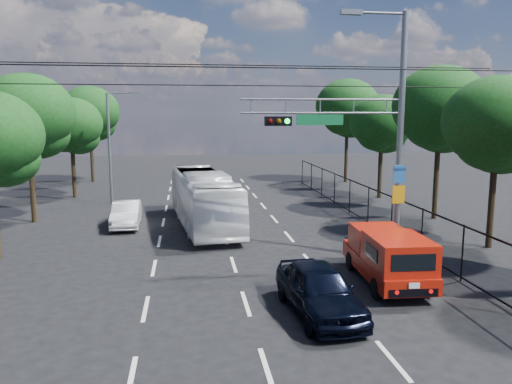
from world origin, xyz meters
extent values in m
plane|color=black|center=(0.00, 0.00, 0.00)|extent=(120.00, 120.00, 0.00)
cube|color=beige|center=(-3.00, 0.00, 0.01)|extent=(0.12, 2.00, 0.01)
cube|color=beige|center=(-3.00, 4.00, 0.01)|extent=(0.12, 2.00, 0.01)
cube|color=beige|center=(-3.00, 8.00, 0.01)|extent=(0.12, 2.00, 0.01)
cube|color=beige|center=(-3.00, 12.00, 0.01)|extent=(0.12, 2.00, 0.01)
cube|color=beige|center=(-3.00, 16.00, 0.01)|extent=(0.12, 2.00, 0.01)
cube|color=beige|center=(-3.00, 20.00, 0.01)|extent=(0.12, 2.00, 0.01)
cube|color=beige|center=(-3.00, 24.00, 0.01)|extent=(0.12, 2.00, 0.01)
cube|color=beige|center=(-3.00, 28.00, 0.01)|extent=(0.12, 2.00, 0.01)
cube|color=beige|center=(-3.00, 32.00, 0.01)|extent=(0.12, 2.00, 0.01)
cube|color=beige|center=(0.00, 0.00, 0.01)|extent=(0.12, 2.00, 0.01)
cube|color=beige|center=(0.00, 4.00, 0.01)|extent=(0.12, 2.00, 0.01)
cube|color=beige|center=(0.00, 8.00, 0.01)|extent=(0.12, 2.00, 0.01)
cube|color=beige|center=(0.00, 12.00, 0.01)|extent=(0.12, 2.00, 0.01)
cube|color=beige|center=(0.00, 16.00, 0.01)|extent=(0.12, 2.00, 0.01)
cube|color=beige|center=(0.00, 20.00, 0.01)|extent=(0.12, 2.00, 0.01)
cube|color=beige|center=(0.00, 24.00, 0.01)|extent=(0.12, 2.00, 0.01)
cube|color=beige|center=(0.00, 28.00, 0.01)|extent=(0.12, 2.00, 0.01)
cube|color=beige|center=(0.00, 32.00, 0.01)|extent=(0.12, 2.00, 0.01)
cube|color=beige|center=(3.00, 0.00, 0.01)|extent=(0.12, 2.00, 0.01)
cube|color=beige|center=(3.00, 4.00, 0.01)|extent=(0.12, 2.00, 0.01)
cube|color=beige|center=(3.00, 8.00, 0.01)|extent=(0.12, 2.00, 0.01)
cube|color=beige|center=(3.00, 12.00, 0.01)|extent=(0.12, 2.00, 0.01)
cube|color=beige|center=(3.00, 16.00, 0.01)|extent=(0.12, 2.00, 0.01)
cube|color=beige|center=(3.00, 20.00, 0.01)|extent=(0.12, 2.00, 0.01)
cube|color=beige|center=(3.00, 24.00, 0.01)|extent=(0.12, 2.00, 0.01)
cube|color=beige|center=(3.00, 28.00, 0.01)|extent=(0.12, 2.00, 0.01)
cube|color=beige|center=(3.00, 32.00, 0.01)|extent=(0.12, 2.00, 0.01)
cylinder|color=slate|center=(6.50, 8.00, 4.75)|extent=(0.24, 0.24, 9.50)
cylinder|color=slate|center=(5.50, 8.00, 9.40)|extent=(2.00, 0.10, 0.10)
cube|color=slate|center=(4.40, 8.00, 9.40)|extent=(0.80, 0.25, 0.18)
cylinder|color=slate|center=(3.40, 8.00, 6.25)|extent=(6.20, 0.08, 0.08)
cylinder|color=slate|center=(3.40, 8.00, 5.75)|extent=(6.20, 0.08, 0.08)
cube|color=black|center=(1.70, 8.00, 5.45)|extent=(1.00, 0.28, 0.35)
sphere|color=#3F0505|center=(1.38, 7.85, 5.45)|extent=(0.20, 0.20, 0.20)
sphere|color=#4C3805|center=(1.70, 7.85, 5.45)|extent=(0.20, 0.20, 0.20)
sphere|color=#0CE533|center=(2.02, 7.85, 5.45)|extent=(0.20, 0.20, 0.20)
cube|color=#0D5E31|center=(3.30, 8.00, 5.50)|extent=(1.80, 0.05, 0.40)
cube|color=#22579E|center=(6.48, 7.86, 3.40)|extent=(0.50, 0.04, 0.70)
cube|color=orange|center=(6.48, 7.86, 2.60)|extent=(0.50, 0.04, 0.70)
cylinder|color=slate|center=(5.90, 8.00, 6.00)|extent=(0.05, 0.05, 0.50)
cylinder|color=slate|center=(4.60, 8.00, 6.00)|extent=(0.05, 0.05, 0.50)
cylinder|color=slate|center=(3.30, 8.00, 6.00)|extent=(0.05, 0.05, 0.50)
cylinder|color=slate|center=(2.00, 8.00, 6.00)|extent=(0.05, 0.05, 0.50)
cylinder|color=slate|center=(0.70, 8.00, 6.00)|extent=(0.05, 0.05, 0.50)
cylinder|color=slate|center=(-6.50, 22.00, 3.50)|extent=(0.18, 0.18, 7.00)
cylinder|color=slate|center=(-5.70, 22.00, 7.00)|extent=(1.60, 0.09, 0.09)
cube|color=slate|center=(-4.80, 22.00, 7.00)|extent=(0.60, 0.22, 0.15)
cylinder|color=black|center=(0.00, 6.00, 7.20)|extent=(22.00, 0.04, 0.04)
cylinder|color=black|center=(0.00, 9.50, 7.60)|extent=(22.00, 0.04, 0.04)
cylinder|color=black|center=(0.00, 11.00, 6.90)|extent=(22.00, 0.04, 0.04)
cube|color=black|center=(7.60, 12.00, 1.95)|extent=(0.04, 34.00, 0.06)
cube|color=black|center=(7.60, 12.00, 0.15)|extent=(0.04, 34.00, 0.06)
cylinder|color=black|center=(7.60, 5.00, 1.00)|extent=(0.06, 0.06, 2.00)
cylinder|color=black|center=(7.60, 8.00, 1.00)|extent=(0.06, 0.06, 2.00)
cylinder|color=black|center=(7.60, 11.00, 1.00)|extent=(0.06, 0.06, 2.00)
cylinder|color=black|center=(7.60, 14.00, 1.00)|extent=(0.06, 0.06, 2.00)
cylinder|color=black|center=(7.60, 17.00, 1.00)|extent=(0.06, 0.06, 2.00)
cylinder|color=black|center=(7.60, 20.00, 1.00)|extent=(0.06, 0.06, 2.00)
cylinder|color=black|center=(7.60, 23.00, 1.00)|extent=(0.06, 0.06, 2.00)
cylinder|color=black|center=(7.60, 26.00, 1.00)|extent=(0.06, 0.06, 2.00)
cylinder|color=black|center=(7.60, 29.00, 1.00)|extent=(0.06, 0.06, 2.00)
cylinder|color=black|center=(11.20, 9.00, 2.10)|extent=(0.28, 0.28, 4.20)
ellipsoid|color=black|center=(11.20, 9.00, 5.40)|extent=(4.50, 4.50, 3.83)
ellipsoid|color=black|center=(11.60, 9.30, 4.35)|extent=(3.00, 3.00, 2.40)
ellipsoid|color=black|center=(10.85, 8.80, 4.50)|extent=(2.85, 2.85, 2.28)
cylinder|color=black|center=(11.80, 15.00, 2.38)|extent=(0.28, 0.28, 4.76)
ellipsoid|color=black|center=(11.80, 15.00, 6.12)|extent=(5.10, 5.10, 4.33)
ellipsoid|color=black|center=(12.20, 15.30, 4.93)|extent=(3.40, 3.40, 2.72)
ellipsoid|color=black|center=(11.45, 14.80, 5.10)|extent=(3.23, 3.23, 2.58)
cylinder|color=black|center=(11.40, 22.00, 2.02)|extent=(0.28, 0.28, 4.03)
ellipsoid|color=black|center=(11.40, 22.00, 5.18)|extent=(4.32, 4.32, 3.67)
ellipsoid|color=black|center=(11.80, 22.30, 4.18)|extent=(2.88, 2.88, 2.30)
ellipsoid|color=black|center=(11.05, 21.80, 4.32)|extent=(2.74, 2.74, 2.19)
cylinder|color=black|center=(11.60, 30.00, 2.46)|extent=(0.28, 0.28, 4.93)
ellipsoid|color=black|center=(11.60, 30.00, 6.34)|extent=(5.28, 5.28, 4.49)
ellipsoid|color=black|center=(12.00, 30.30, 5.10)|extent=(3.52, 3.52, 2.82)
ellipsoid|color=black|center=(11.25, 29.80, 5.28)|extent=(3.34, 3.34, 2.68)
ellipsoid|color=black|center=(-8.80, 10.30, 3.94)|extent=(2.72, 2.72, 2.18)
cylinder|color=black|center=(-9.80, 17.00, 2.24)|extent=(0.28, 0.28, 4.48)
ellipsoid|color=black|center=(-9.80, 17.00, 5.76)|extent=(4.80, 4.80, 4.08)
ellipsoid|color=black|center=(-9.40, 17.30, 4.64)|extent=(3.20, 3.20, 2.56)
ellipsoid|color=black|center=(-10.15, 16.80, 4.80)|extent=(3.04, 3.04, 2.43)
cylinder|color=black|center=(-9.40, 25.00, 1.96)|extent=(0.28, 0.28, 3.92)
ellipsoid|color=black|center=(-9.40, 25.00, 5.04)|extent=(4.20, 4.20, 3.57)
ellipsoid|color=black|center=(-9.00, 25.30, 4.06)|extent=(2.80, 2.80, 2.24)
ellipsoid|color=black|center=(-9.75, 24.80, 4.20)|extent=(2.66, 2.66, 2.13)
cylinder|color=black|center=(-9.60, 33.00, 2.30)|extent=(0.28, 0.28, 4.59)
ellipsoid|color=black|center=(-9.60, 33.00, 5.90)|extent=(4.92, 4.92, 4.18)
ellipsoid|color=black|center=(-9.20, 33.30, 4.76)|extent=(3.28, 3.28, 2.62)
ellipsoid|color=black|center=(-9.95, 32.80, 4.92)|extent=(3.12, 3.12, 2.49)
cylinder|color=black|center=(4.27, 6.79, 0.33)|extent=(0.28, 0.67, 0.66)
cylinder|color=black|center=(5.87, 6.71, 0.33)|extent=(0.28, 0.67, 0.66)
cylinder|color=black|center=(4.13, 3.86, 0.33)|extent=(0.28, 0.67, 0.66)
cylinder|color=black|center=(5.73, 3.78, 0.33)|extent=(0.28, 0.67, 0.66)
cube|color=#9A1508|center=(5.00, 5.29, 0.59)|extent=(2.03, 4.80, 0.53)
cube|color=#9A1508|center=(5.11, 7.41, 0.66)|extent=(1.77, 0.61, 0.52)
cube|color=black|center=(5.12, 7.66, 0.90)|extent=(1.62, 0.46, 0.29)
cube|color=#9A1508|center=(5.05, 6.37, 1.27)|extent=(1.77, 1.55, 0.90)
cube|color=black|center=(5.02, 5.66, 1.32)|extent=(1.46, 0.12, 0.52)
cube|color=#9A1508|center=(4.95, 4.25, 1.34)|extent=(1.87, 2.49, 0.99)
cube|color=black|center=(5.83, 4.20, 1.37)|extent=(0.09, 1.13, 0.42)
cube|color=black|center=(4.06, 4.29, 1.37)|extent=(0.09, 1.13, 0.42)
cube|color=black|center=(4.89, 3.06, 1.37)|extent=(1.37, 0.12, 0.52)
cube|color=black|center=(4.88, 2.95, 0.47)|extent=(1.51, 0.15, 0.25)
cube|color=silver|center=(4.88, 2.91, 0.71)|extent=(0.33, 0.04, 0.17)
imported|color=black|center=(2.00, 2.92, 0.73)|extent=(2.09, 4.42, 1.46)
imported|color=silver|center=(-0.87, 14.97, 1.40)|extent=(3.51, 10.28, 2.81)
imported|color=silver|center=(-4.82, 15.32, 0.63)|extent=(1.47, 3.89, 1.27)
camera|label=1|loc=(-1.69, -10.40, 5.73)|focal=35.00mm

